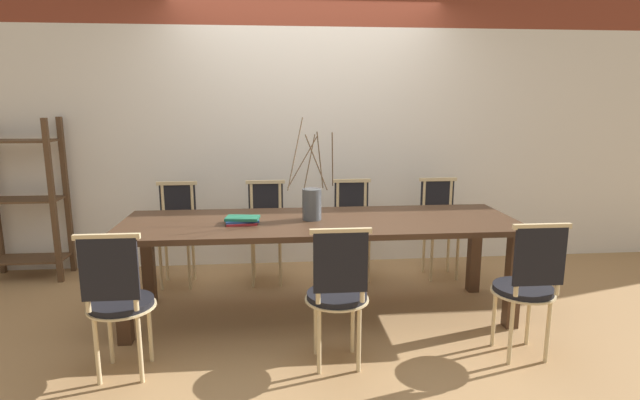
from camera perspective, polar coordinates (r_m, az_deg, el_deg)
The scene contains 13 objects.
ground_plane at distance 3.90m, azimuth 0.00°, elevation -12.85°, with size 16.00×16.00×0.00m, color #A87F51.
wall_rear at distance 4.84m, azimuth -1.44°, elevation 11.35°, with size 12.00×0.06×3.20m.
dining_table at distance 3.68m, azimuth 0.00°, elevation -3.60°, with size 2.88×0.90×0.73m.
chair_near_leftend at distance 3.11m, azimuth -22.05°, elevation -10.32°, with size 0.39×0.39×0.90m.
chair_near_left at distance 3.00m, azimuth 2.05°, elevation -10.26°, with size 0.39×0.39×0.90m.
chair_near_center at distance 3.35m, azimuth 22.62°, elevation -8.81°, with size 0.39×0.39×0.90m.
chair_far_leftend at distance 4.53m, azimuth -16.04°, elevation -3.24°, with size 0.39×0.39×0.90m.
chair_far_left at distance 4.45m, azimuth -6.18°, elevation -3.12°, with size 0.39×0.39×0.90m.
chair_far_center at distance 4.51m, azimuth 3.79°, elevation -2.90°, with size 0.39×0.39×0.90m.
chair_far_right at distance 4.70m, azimuth 13.55°, elevation -2.60°, with size 0.39×0.39×0.90m.
vase_centerpiece at distance 3.65m, azimuth -0.93°, elevation -0.30°, with size 0.35×0.35×0.74m.
book_stack at distance 3.60m, azimuth -8.90°, elevation -2.29°, with size 0.26×0.20×0.05m.
shelving_rack at distance 5.18m, azimuth -30.84°, elevation -0.02°, with size 0.68×0.34×1.45m.
Camera 1 is at (-0.33, -3.54, 1.59)m, focal length 28.00 mm.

